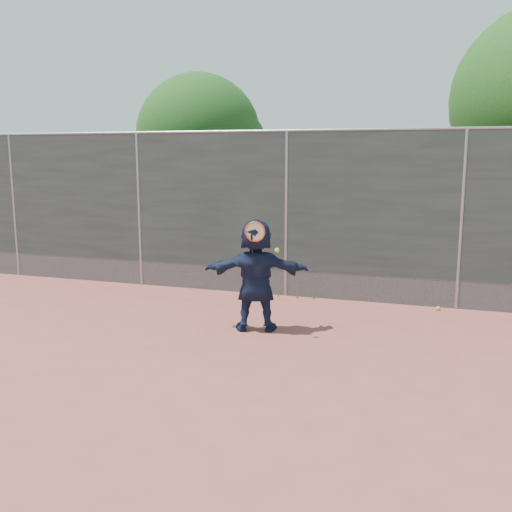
% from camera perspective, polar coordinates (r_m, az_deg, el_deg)
% --- Properties ---
extents(ground, '(80.00, 80.00, 0.00)m').
position_cam_1_polar(ground, '(7.46, -4.09, -10.15)').
color(ground, '#9E4C42').
rests_on(ground, ground).
extents(player, '(1.63, 0.88, 1.67)m').
position_cam_1_polar(player, '(8.39, 0.00, -1.88)').
color(player, '#141E39').
rests_on(player, ground).
extents(ball_ground, '(0.07, 0.07, 0.07)m').
position_cam_1_polar(ball_ground, '(10.10, 17.76, -5.00)').
color(ball_ground, '#A8D62F').
rests_on(ball_ground, ground).
extents(fence, '(20.00, 0.06, 3.03)m').
position_cam_1_polar(fence, '(10.37, 3.05, 4.56)').
color(fence, '#38423D').
rests_on(fence, ground).
extents(swing_action, '(0.52, 0.16, 0.51)m').
position_cam_1_polar(swing_action, '(8.07, 0.10, 2.13)').
color(swing_action, '#D64714').
rests_on(swing_action, ground).
extents(tree_left, '(3.15, 3.00, 4.53)m').
position_cam_1_polar(tree_left, '(14.14, -5.07, 11.50)').
color(tree_left, '#382314').
rests_on(tree_left, ground).
extents(weed_clump, '(0.68, 0.07, 0.30)m').
position_cam_1_polar(weed_clump, '(10.43, 4.38, -3.50)').
color(weed_clump, '#387226').
rests_on(weed_clump, ground).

